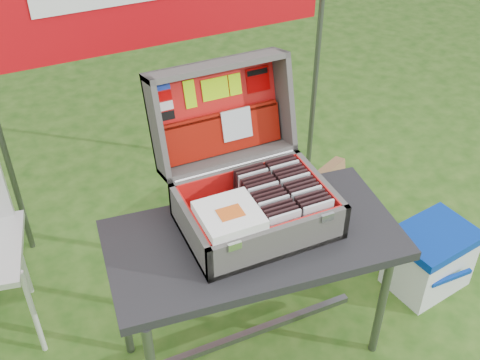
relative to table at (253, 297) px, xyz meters
name	(u,v)px	position (x,y,z in m)	size (l,w,h in m)	color
ground	(263,347)	(0.05, -0.01, -0.35)	(80.00, 80.00, 0.00)	#224C12
table	(253,297)	(0.00, 0.00, 0.00)	(1.12, 0.56, 0.70)	#28282A
table_top	(254,240)	(0.00, 0.00, 0.33)	(1.12, 0.56, 0.04)	#28282A
table_leg_fr	(383,300)	(0.50, -0.22, -0.02)	(0.04, 0.04, 0.66)	#59595B
table_leg_bl	(122,301)	(-0.50, 0.22, -0.02)	(0.04, 0.04, 0.66)	#59595B
table_leg_br	(328,234)	(0.50, 0.22, -0.02)	(0.04, 0.04, 0.66)	#59595B
table_brace	(252,332)	(0.00, 0.00, -0.23)	(0.97, 0.03, 0.03)	#59595B
suitcase	(251,163)	(0.03, 0.11, 0.61)	(0.57, 0.57, 0.52)	#585451
suitcase_base_bottom	(257,224)	(0.03, 0.05, 0.36)	(0.57, 0.41, 0.02)	#585451
suitcase_base_wall_front	(280,243)	(0.03, -0.15, 0.43)	(0.57, 0.02, 0.15)	#585451
suitcase_base_wall_back	(237,183)	(0.03, 0.24, 0.43)	(0.57, 0.02, 0.15)	#585451
suitcase_base_wall_left	(190,231)	(-0.24, 0.05, 0.43)	(0.02, 0.41, 0.15)	#585451
suitcase_base_wall_right	(319,193)	(0.31, 0.05, 0.43)	(0.02, 0.41, 0.15)	#585451
suitcase_liner_floor	(257,221)	(0.03, 0.05, 0.38)	(0.52, 0.36, 0.01)	red
suitcase_latch_left	(235,246)	(-0.15, -0.16, 0.49)	(0.05, 0.01, 0.03)	silver
suitcase_latch_right	(327,217)	(0.22, -0.16, 0.49)	(0.05, 0.01, 0.03)	silver
suitcase_hinge	(235,166)	(0.03, 0.25, 0.50)	(0.02, 0.02, 0.51)	silver
suitcase_lid_back	(216,109)	(0.03, 0.44, 0.66)	(0.57, 0.41, 0.02)	#585451
suitcase_lid_rim_far	(216,65)	(0.03, 0.43, 0.86)	(0.57, 0.02, 0.15)	#585451
suitcase_lid_rim_near	(228,158)	(0.03, 0.33, 0.49)	(0.57, 0.02, 0.15)	#585451
suitcase_lid_rim_left	(156,129)	(-0.24, 0.38, 0.68)	(0.02, 0.41, 0.15)	#585451
suitcase_lid_rim_right	(283,99)	(0.31, 0.38, 0.68)	(0.02, 0.41, 0.15)	#585451
suitcase_lid_liner	(217,110)	(0.03, 0.43, 0.66)	(0.52, 0.36, 0.01)	red
suitcase_liner_wall_front	(278,238)	(0.03, -0.13, 0.44)	(0.52, 0.01, 0.13)	red
suitcase_liner_wall_back	(238,183)	(0.03, 0.22, 0.44)	(0.52, 0.01, 0.13)	red
suitcase_liner_wall_left	(193,228)	(-0.22, 0.05, 0.44)	(0.01, 0.36, 0.13)	red
suitcase_liner_wall_right	(316,191)	(0.29, 0.05, 0.44)	(0.01, 0.36, 0.13)	red
suitcase_lid_pocket	(222,134)	(0.03, 0.38, 0.58)	(0.50, 0.16, 0.03)	maroon
suitcase_pocket_edge	(220,115)	(0.03, 0.40, 0.66)	(0.49, 0.02, 0.02)	maroon
suitcase_pocket_cd	(237,124)	(0.10, 0.37, 0.61)	(0.13, 0.13, 0.01)	silver
lid_sticker_cc_a	(163,86)	(-0.17, 0.46, 0.81)	(0.06, 0.03, 0.00)	#1933B2
lid_sticker_cc_b	(165,96)	(-0.17, 0.45, 0.77)	(0.06, 0.03, 0.00)	#B80000
lid_sticker_cc_c	(166,106)	(-0.17, 0.44, 0.73)	(0.06, 0.03, 0.00)	white
lid_sticker_cc_d	(168,116)	(-0.17, 0.43, 0.69)	(0.06, 0.03, 0.00)	black
lid_card_neon_tall	(190,94)	(-0.07, 0.45, 0.75)	(0.05, 0.11, 0.00)	#ACF307
lid_card_neon_main	(215,89)	(0.03, 0.45, 0.75)	(0.11, 0.09, 0.00)	#ACF307
lid_card_neon_small	(235,84)	(0.12, 0.45, 0.75)	(0.05, 0.09, 0.00)	#ACF307
lid_sticker_band	(258,79)	(0.22, 0.45, 0.75)	(0.10, 0.10, 0.00)	#B80000
lid_sticker_band_bar	(257,72)	(0.22, 0.45, 0.78)	(0.09, 0.02, 0.00)	black
cd_left_0	(285,229)	(0.07, -0.11, 0.45)	(0.13, 0.01, 0.14)	silver
cd_left_1	(282,225)	(0.07, -0.09, 0.45)	(0.13, 0.01, 0.14)	black
cd_left_2	(279,221)	(0.07, -0.06, 0.45)	(0.13, 0.01, 0.14)	black
cd_left_3	(276,218)	(0.07, -0.04, 0.45)	(0.13, 0.01, 0.14)	black
cd_left_4	(273,214)	(0.07, -0.02, 0.45)	(0.13, 0.01, 0.14)	silver
cd_left_5	(271,211)	(0.07, 0.00, 0.45)	(0.13, 0.01, 0.14)	black
cd_left_6	(268,207)	(0.07, 0.02, 0.45)	(0.13, 0.01, 0.14)	black
cd_left_7	(266,204)	(0.07, 0.05, 0.45)	(0.13, 0.01, 0.14)	black
cd_left_8	(263,200)	(0.07, 0.07, 0.45)	(0.13, 0.01, 0.14)	silver
cd_left_9	(260,197)	(0.07, 0.09, 0.45)	(0.13, 0.01, 0.14)	black
cd_left_10	(258,194)	(0.07, 0.11, 0.45)	(0.13, 0.01, 0.14)	black
cd_left_11	(255,190)	(0.07, 0.14, 0.45)	(0.13, 0.01, 0.14)	black
cd_left_12	(253,187)	(0.07, 0.16, 0.45)	(0.13, 0.01, 0.14)	silver
cd_left_13	(251,184)	(0.07, 0.18, 0.45)	(0.13, 0.01, 0.14)	black
cd_left_14	(248,181)	(0.07, 0.20, 0.45)	(0.13, 0.01, 0.14)	black
cd_right_0	(317,219)	(0.21, -0.11, 0.45)	(0.13, 0.01, 0.14)	silver
cd_right_1	(314,215)	(0.21, -0.09, 0.45)	(0.13, 0.01, 0.14)	black
cd_right_2	(311,211)	(0.21, -0.06, 0.45)	(0.13, 0.01, 0.14)	black
cd_right_3	(309,208)	(0.21, -0.04, 0.45)	(0.13, 0.01, 0.14)	black
cd_right_4	(306,204)	(0.21, -0.02, 0.45)	(0.13, 0.01, 0.14)	silver
cd_right_5	(303,201)	(0.21, 0.00, 0.45)	(0.13, 0.01, 0.14)	black
cd_right_6	(300,198)	(0.21, 0.02, 0.45)	(0.13, 0.01, 0.14)	black
cd_right_7	(297,194)	(0.21, 0.05, 0.45)	(0.13, 0.01, 0.14)	black
cd_right_8	(294,191)	(0.21, 0.07, 0.45)	(0.13, 0.01, 0.14)	silver
cd_right_9	(292,188)	(0.21, 0.09, 0.45)	(0.13, 0.01, 0.14)	black
cd_right_10	(289,185)	(0.21, 0.11, 0.45)	(0.13, 0.01, 0.14)	black
cd_right_11	(286,181)	(0.21, 0.14, 0.45)	(0.13, 0.01, 0.14)	black
cd_right_12	(284,178)	(0.21, 0.16, 0.45)	(0.13, 0.01, 0.14)	silver
cd_right_13	(281,175)	(0.21, 0.18, 0.45)	(0.13, 0.01, 0.14)	black
cd_right_14	(279,172)	(0.21, 0.20, 0.45)	(0.13, 0.01, 0.14)	black
songbook_0	(229,218)	(-0.11, -0.03, 0.50)	(0.21, 0.21, 0.01)	white
songbook_1	(229,217)	(-0.11, -0.03, 0.51)	(0.21, 0.21, 0.01)	white
songbook_2	(229,216)	(-0.11, -0.03, 0.51)	(0.21, 0.21, 0.01)	white
songbook_3	(229,215)	(-0.11, -0.03, 0.52)	(0.21, 0.21, 0.01)	white
songbook_4	(229,214)	(-0.11, -0.03, 0.52)	(0.21, 0.21, 0.01)	white
songbook_5	(229,213)	(-0.11, -0.03, 0.53)	(0.21, 0.21, 0.01)	white
songbook_6	(229,212)	(-0.11, -0.03, 0.53)	(0.21, 0.21, 0.01)	white
songbook_graphic	(230,213)	(-0.11, -0.04, 0.54)	(0.09, 0.07, 0.00)	#D85919
cooler	(430,258)	(0.97, 0.01, -0.18)	(0.38, 0.29, 0.34)	white
cooler_body	(429,262)	(0.97, 0.01, -0.20)	(0.37, 0.27, 0.29)	white
cooler_lid	(436,236)	(0.97, 0.01, -0.03)	(0.38, 0.29, 0.05)	#052E9B
cooler_handle	(451,278)	(0.97, -0.14, -0.17)	(0.23, 0.02, 0.02)	#052E9B
chair_leg_fr	(34,313)	(-0.85, 0.39, -0.10)	(0.02, 0.02, 0.50)	silver
chair_leg_br	(21,255)	(-0.85, 0.76, -0.10)	(0.02, 0.02, 0.50)	silver
cardboard_box	(322,204)	(0.68, 0.56, -0.15)	(0.37, 0.06, 0.39)	olive
banner_post_right	(318,44)	(0.90, 1.09, 0.50)	(0.03, 0.03, 1.70)	#59595B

